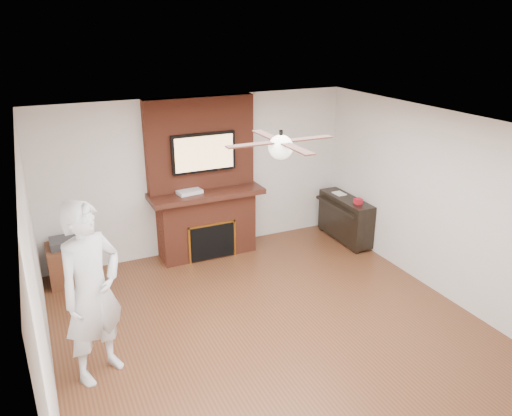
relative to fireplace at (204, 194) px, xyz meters
name	(u,v)px	position (x,y,z in m)	size (l,w,h in m)	color
room_shell	(279,241)	(0.00, -2.55, 0.25)	(5.36, 5.86, 2.86)	#4D2916
fireplace	(204,194)	(0.00, 0.00, 0.00)	(1.78, 0.64, 2.50)	maroon
tv	(204,153)	(0.00, -0.05, 0.68)	(1.00, 0.08, 0.60)	black
ceiling_fan	(281,146)	(0.00, -2.55, 1.34)	(1.21, 1.21, 0.31)	black
person	(92,292)	(-2.02, -2.36, -0.01)	(0.72, 0.48, 1.97)	silver
side_table	(69,261)	(-2.11, -0.07, -0.69)	(0.58, 0.58, 0.66)	#4F2716
piano	(345,218)	(2.31, -0.55, -0.58)	(0.43, 1.17, 0.86)	black
cable_box	(190,192)	(-0.27, -0.10, 0.11)	(0.37, 0.21, 0.05)	silver
candle_orange	(197,256)	(-0.23, -0.21, -0.94)	(0.07, 0.07, 0.12)	#C54C17
candle_green	(206,254)	(-0.08, -0.18, -0.95)	(0.07, 0.07, 0.09)	#3C702C
candle_cream	(221,252)	(0.18, -0.21, -0.95)	(0.08, 0.08, 0.09)	#C6B19D
candle_blue	(226,252)	(0.25, -0.22, -0.95)	(0.05, 0.05, 0.09)	#315C95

